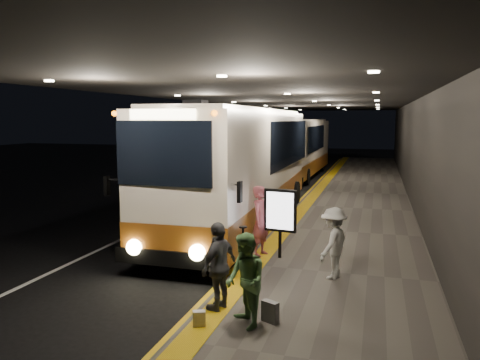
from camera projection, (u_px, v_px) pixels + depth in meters
The scene contains 18 objects.
ground at pixel (194, 233), 15.11m from camera, with size 90.00×90.00×0.00m, color black.
lane_line_white at pixel (199, 203), 20.37m from camera, with size 0.12×50.00×0.01m, color silver.
kerb_stripe_yellow at pixel (293, 208), 19.20m from camera, with size 0.18×50.00×0.01m, color gold.
sidewalk at pixel (353, 210), 18.52m from camera, with size 4.50×50.00×0.15m, color #514C44.
tactile_strip at pixel (305, 205), 19.04m from camera, with size 0.50×50.00×0.01m, color gold.
terminal_wall at pixel (417, 136), 17.50m from camera, with size 0.10×50.00×6.00m, color black.
support_columns at pixel (196, 155), 19.04m from camera, with size 0.80×24.80×4.40m.
canopy at pixel (299, 95), 18.56m from camera, with size 9.00×50.00×0.40m, color black.
coach_main at pixel (242, 171), 16.07m from camera, with size 2.90×12.49×3.87m.
coach_second at pixel (299, 150), 29.30m from camera, with size 2.48×11.20×3.51m.
passenger_boarding at pixel (261, 221), 11.97m from camera, with size 0.66×0.43×1.81m, color #BC5764.
passenger_waiting_green at pixel (245, 281), 7.86m from camera, with size 0.78×0.48×1.61m, color #517F46.
passenger_waiting_white at pixel (333, 243), 10.28m from camera, with size 1.02×0.48×1.58m, color silver.
passenger_waiting_grey at pixel (219, 266), 8.57m from camera, with size 0.97×0.49×1.65m, color #45464A.
bag_polka at pixel (270, 312), 8.10m from camera, with size 0.31×0.13×0.37m, color black.
bag_plain at pixel (199, 319), 7.93m from camera, with size 0.22×0.13×0.27m, color silver.
info_sign at pixel (280, 212), 11.71m from camera, with size 0.84×0.23×1.76m.
stanchion_post at pixel (243, 250), 10.61m from camera, with size 0.05×0.05×1.08m, color black.
Camera 1 is at (5.61, -13.73, 3.66)m, focal length 35.00 mm.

